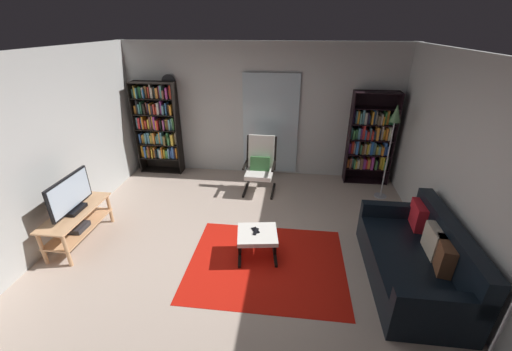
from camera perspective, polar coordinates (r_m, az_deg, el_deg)
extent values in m
plane|color=#BFA898|center=(4.42, -3.35, -15.11)|extent=(7.02, 7.02, 0.00)
cube|color=beige|center=(6.41, 0.86, 11.42)|extent=(5.60, 0.06, 2.60)
cube|color=beige|center=(4.95, -36.36, 1.83)|extent=(0.06, 6.00, 2.60)
cube|color=beige|center=(4.19, 35.54, -1.64)|extent=(0.06, 6.00, 2.60)
cube|color=silver|center=(6.40, 2.60, 9.05)|extent=(1.10, 0.01, 2.00)
cube|color=red|center=(4.37, 1.92, -15.52)|extent=(2.05, 1.65, 0.01)
cube|color=tan|center=(5.15, -29.77, -5.67)|extent=(0.45, 1.14, 0.02)
cube|color=tan|center=(5.28, -29.13, -8.17)|extent=(0.41, 1.08, 0.02)
cylinder|color=tan|center=(4.84, -30.84, -11.54)|extent=(0.05, 0.05, 0.49)
cylinder|color=tan|center=(5.53, -24.79, -5.42)|extent=(0.05, 0.05, 0.49)
cylinder|color=tan|center=(5.05, -34.03, -10.86)|extent=(0.05, 0.05, 0.49)
cylinder|color=tan|center=(5.72, -27.77, -5.07)|extent=(0.05, 0.05, 0.49)
cube|color=#28282D|center=(5.22, -29.58, -8.07)|extent=(0.27, 0.28, 0.07)
cube|color=black|center=(5.13, -29.86, -5.32)|extent=(0.20, 0.32, 0.05)
cube|color=black|center=(5.02, -30.50, -2.75)|extent=(0.04, 0.83, 0.47)
cube|color=silver|center=(5.00, -30.31, -2.77)|extent=(0.01, 0.78, 0.42)
cube|color=black|center=(7.02, -20.47, 7.97)|extent=(0.02, 0.30, 1.87)
cube|color=black|center=(6.67, -13.81, 8.00)|extent=(0.02, 0.30, 1.87)
cube|color=black|center=(6.96, -16.78, 8.37)|extent=(0.87, 0.02, 1.87)
cube|color=black|center=(7.15, -16.28, 0.98)|extent=(0.84, 0.28, 0.02)
cube|color=black|center=(7.04, -16.57, 3.17)|extent=(0.84, 0.28, 0.02)
cube|color=black|center=(6.93, -16.89, 5.55)|extent=(0.84, 0.28, 0.02)
cube|color=black|center=(6.83, -17.22, 8.00)|extent=(0.84, 0.28, 0.02)
cube|color=black|center=(6.75, -17.57, 10.52)|extent=(0.84, 0.28, 0.02)
cube|color=black|center=(6.68, -17.93, 13.09)|extent=(0.84, 0.28, 0.02)
cube|color=black|center=(6.63, -18.29, 15.57)|extent=(0.84, 0.28, 0.02)
cube|color=orange|center=(7.17, -19.50, 4.30)|extent=(0.04, 0.18, 0.25)
cube|color=orange|center=(7.15, -19.27, 3.88)|extent=(0.02, 0.15, 0.15)
cube|color=#315AA9|center=(7.11, -19.04, 4.20)|extent=(0.03, 0.21, 0.25)
cube|color=#959C28|center=(7.11, -18.78, 3.92)|extent=(0.02, 0.14, 0.18)
cube|color=brown|center=(7.07, -18.52, 4.19)|extent=(0.03, 0.19, 0.26)
cube|color=gold|center=(7.08, -18.11, 4.17)|extent=(0.03, 0.12, 0.23)
cube|color=gold|center=(7.06, -17.87, 4.03)|extent=(0.02, 0.24, 0.21)
cube|color=orange|center=(7.04, -17.60, 4.12)|extent=(0.03, 0.16, 0.23)
cube|color=black|center=(7.03, -17.30, 3.92)|extent=(0.03, 0.21, 0.19)
cube|color=teal|center=(7.02, -16.93, 3.99)|extent=(0.04, 0.15, 0.19)
cube|color=#BBB6AC|center=(6.99, -16.61, 3.92)|extent=(0.04, 0.19, 0.19)
cube|color=orange|center=(6.96, -16.34, 4.12)|extent=(0.02, 0.18, 0.25)
cube|color=gold|center=(6.97, -15.98, 3.97)|extent=(0.03, 0.16, 0.20)
cube|color=#418746|center=(6.95, -15.64, 3.82)|extent=(0.04, 0.13, 0.17)
cube|color=#5A88A1|center=(6.93, -15.24, 4.05)|extent=(0.03, 0.19, 0.22)
cube|color=#3656A3|center=(6.93, -14.86, 3.89)|extent=(0.03, 0.15, 0.18)
cube|color=#3A69B4|center=(6.88, -14.59, 4.09)|extent=(0.04, 0.14, 0.25)
cube|color=#1F1D32|center=(6.86, -14.28, 4.05)|extent=(0.02, 0.15, 0.24)
cube|color=orange|center=(6.86, -13.98, 4.04)|extent=(0.04, 0.13, 0.24)
cube|color=#3565B5|center=(7.05, -19.93, 6.39)|extent=(0.03, 0.14, 0.20)
cube|color=orange|center=(7.05, -19.57, 6.32)|extent=(0.03, 0.13, 0.17)
cube|color=olive|center=(7.02, -19.34, 6.33)|extent=(0.04, 0.12, 0.19)
cube|color=teal|center=(6.99, -18.98, 6.48)|extent=(0.04, 0.18, 0.22)
cube|color=#5790A0|center=(6.97, -18.60, 6.50)|extent=(0.04, 0.14, 0.23)
cube|color=gold|center=(6.97, -18.23, 6.30)|extent=(0.03, 0.14, 0.17)
cube|color=olive|center=(6.94, -17.96, 6.54)|extent=(0.04, 0.15, 0.23)
cube|color=orange|center=(6.94, -17.59, 6.57)|extent=(0.04, 0.22, 0.23)
cube|color=#5C9D9D|center=(6.91, -17.32, 6.23)|extent=(0.03, 0.12, 0.16)
cube|color=teal|center=(6.89, -17.07, 6.43)|extent=(0.03, 0.11, 0.21)
cube|color=orange|center=(6.87, -16.82, 6.59)|extent=(0.02, 0.13, 0.25)
cube|color=teal|center=(6.85, -16.50, 6.59)|extent=(0.04, 0.15, 0.25)
cube|color=#387A4F|center=(6.85, -16.18, 6.26)|extent=(0.03, 0.13, 0.18)
cube|color=brown|center=(6.82, -15.87, 6.26)|extent=(0.04, 0.23, 0.18)
cube|color=#38874E|center=(6.81, -15.51, 6.51)|extent=(0.04, 0.11, 0.24)
cube|color=#41814D|center=(6.79, -15.19, 6.13)|extent=(0.03, 0.22, 0.15)
cube|color=beige|center=(6.78, -14.90, 6.40)|extent=(0.03, 0.11, 0.21)
cube|color=gold|center=(6.76, -14.60, 6.39)|extent=(0.04, 0.23, 0.22)
cube|color=beige|center=(6.74, -14.18, 6.52)|extent=(0.03, 0.10, 0.24)
cube|color=teal|center=(6.95, -20.38, 8.92)|extent=(0.03, 0.14, 0.23)
cube|color=red|center=(6.95, -19.99, 8.96)|extent=(0.04, 0.21, 0.23)
cube|color=#2B5CA3|center=(6.92, -19.73, 8.92)|extent=(0.02, 0.13, 0.23)
cube|color=orange|center=(6.91, -19.42, 9.07)|extent=(0.03, 0.21, 0.26)
cube|color=red|center=(6.90, -19.02, 8.76)|extent=(0.04, 0.16, 0.18)
cube|color=beige|center=(6.90, -18.74, 8.77)|extent=(0.02, 0.10, 0.17)
cube|color=gold|center=(6.85, -18.62, 8.83)|extent=(0.03, 0.13, 0.20)
cube|color=brown|center=(6.84, -18.20, 9.11)|extent=(0.04, 0.20, 0.26)
cube|color=gold|center=(6.83, -17.91, 9.15)|extent=(0.03, 0.15, 0.27)
cube|color=#903687|center=(6.79, -17.61, 9.09)|extent=(0.04, 0.19, 0.27)
cube|color=gold|center=(6.78, -17.29, 8.80)|extent=(0.02, 0.19, 0.19)
cube|color=red|center=(6.77, -17.05, 8.81)|extent=(0.03, 0.21, 0.19)
cube|color=#222C2B|center=(6.76, -16.68, 8.80)|extent=(0.02, 0.14, 0.19)
cube|color=olive|center=(6.77, -16.25, 8.82)|extent=(0.04, 0.10, 0.17)
cube|color=#9C438C|center=(6.73, -16.01, 8.88)|extent=(0.03, 0.23, 0.20)
cube|color=olive|center=(6.71, -15.78, 8.90)|extent=(0.02, 0.11, 0.21)
cube|color=brown|center=(6.72, -15.36, 8.98)|extent=(0.04, 0.18, 0.22)
cube|color=#5C99A5|center=(6.69, -15.06, 8.95)|extent=(0.04, 0.21, 0.22)
cube|color=#59969B|center=(6.69, -14.74, 9.02)|extent=(0.03, 0.18, 0.22)
cube|color=#3E793A|center=(6.66, -14.51, 9.07)|extent=(0.04, 0.16, 0.25)
cube|color=orange|center=(6.90, -20.61, 11.16)|extent=(0.04, 0.19, 0.16)
cube|color=black|center=(6.85, -20.45, 11.53)|extent=(0.03, 0.13, 0.26)
cube|color=teal|center=(6.84, -20.11, 11.23)|extent=(0.03, 0.14, 0.19)
cube|color=#357B52|center=(6.84, -19.73, 11.48)|extent=(0.02, 0.18, 0.23)
cube|color=black|center=(6.82, -19.40, 11.32)|extent=(0.04, 0.13, 0.19)
cube|color=#2C271E|center=(6.80, -19.15, 11.14)|extent=(0.02, 0.19, 0.15)
cube|color=brown|center=(6.80, -18.92, 11.47)|extent=(0.03, 0.13, 0.22)
cube|color=#1C1D33|center=(6.77, -18.58, 11.43)|extent=(0.03, 0.15, 0.21)
cube|color=orange|center=(6.74, -18.30, 11.40)|extent=(0.03, 0.19, 0.21)
cube|color=#2B2026|center=(6.74, -17.94, 11.29)|extent=(0.04, 0.21, 0.18)
cube|color=#C53E31|center=(6.71, -17.61, 11.40)|extent=(0.03, 0.20, 0.21)
cube|color=red|center=(6.72, -17.20, 11.25)|extent=(0.04, 0.20, 0.15)
cube|color=#BBB1A1|center=(6.67, -16.99, 11.52)|extent=(0.04, 0.20, 0.23)
cube|color=#9C3797|center=(6.66, -16.55, 11.69)|extent=(0.03, 0.15, 0.26)
cube|color=#5C918F|center=(6.65, -16.17, 11.36)|extent=(0.04, 0.20, 0.18)
cube|color=brown|center=(6.63, -15.82, 11.50)|extent=(0.03, 0.10, 0.21)
cube|color=#2E62A5|center=(6.61, -15.62, 11.58)|extent=(0.02, 0.22, 0.23)
cube|color=brown|center=(6.62, -15.19, 11.48)|extent=(0.04, 0.16, 0.20)
cube|color=orange|center=(6.58, -14.84, 11.42)|extent=(0.04, 0.22, 0.19)
cube|color=teal|center=(6.85, -21.05, 13.69)|extent=(0.03, 0.17, 0.16)
cube|color=#A98A39|center=(6.83, -20.83, 13.97)|extent=(0.02, 0.18, 0.23)
cube|color=gold|center=(6.82, -20.60, 13.88)|extent=(0.03, 0.22, 0.20)
cube|color=teal|center=(6.77, -20.41, 13.81)|extent=(0.02, 0.22, 0.19)
cube|color=#2E7B3D|center=(6.75, -20.10, 13.91)|extent=(0.04, 0.11, 0.21)
cube|color=beige|center=(6.75, -19.55, 13.92)|extent=(0.04, 0.14, 0.20)
cube|color=#2B69AA|center=(6.73, -19.26, 13.79)|extent=(0.02, 0.23, 0.17)
cube|color=brown|center=(6.72, -18.98, 14.09)|extent=(0.04, 0.16, 0.23)
cube|color=red|center=(6.69, -18.66, 14.00)|extent=(0.02, 0.12, 0.21)
cube|color=#BBB5A8|center=(6.68, -18.35, 14.25)|extent=(0.02, 0.12, 0.26)
cube|color=beige|center=(6.67, -18.02, 14.02)|extent=(0.04, 0.19, 0.20)
cube|color=black|center=(6.65, -17.60, 14.11)|extent=(0.03, 0.16, 0.22)
cube|color=orange|center=(6.60, -17.25, 14.01)|extent=(0.04, 0.16, 0.20)
cube|color=#9B3E84|center=(6.60, -16.85, 14.17)|extent=(0.03, 0.11, 0.23)
cube|color=#559A90|center=(6.60, -16.46, 14.30)|extent=(0.04, 0.21, 0.25)
cube|color=brown|center=(6.55, -16.11, 13.89)|extent=(0.03, 0.21, 0.16)
cube|color=brown|center=(6.56, -15.74, 14.08)|extent=(0.02, 0.14, 0.19)
cube|color=#9E3985|center=(6.53, -15.54, 14.16)|extent=(0.04, 0.23, 0.22)
cube|color=gold|center=(6.54, -15.12, 14.01)|extent=(0.02, 0.14, 0.17)
cube|color=red|center=(6.49, -14.95, 14.34)|extent=(0.03, 0.18, 0.26)
cube|color=black|center=(6.37, 16.30, 6.45)|extent=(0.02, 0.30, 1.79)
cube|color=black|center=(6.55, 23.37, 5.89)|extent=(0.02, 0.30, 1.79)
cube|color=black|center=(6.58, 19.65, 6.59)|extent=(0.83, 0.02, 1.79)
cube|color=black|center=(6.77, 18.79, -0.81)|extent=(0.80, 0.28, 0.02)
cube|color=black|center=(6.66, 19.13, 1.36)|extent=(0.80, 0.28, 0.02)
cube|color=black|center=(6.55, 19.50, 3.73)|extent=(0.80, 0.28, 0.02)
cube|color=black|center=(6.45, 19.89, 6.18)|extent=(0.80, 0.28, 0.02)
cube|color=black|center=(6.36, 20.29, 8.69)|extent=(0.80, 0.28, 0.02)
cube|color=black|center=(6.29, 20.71, 11.28)|extent=(0.80, 0.28, 0.02)
cube|color=black|center=(6.23, 21.12, 13.77)|extent=(0.80, 0.28, 0.02)
cube|color=orange|center=(6.53, 16.15, 2.20)|extent=(0.04, 0.11, 0.16)
cube|color=brown|center=(6.54, 16.55, 2.38)|extent=(0.03, 0.21, 0.21)
cube|color=#598997|center=(6.57, 16.90, 2.35)|extent=(0.03, 0.15, 0.19)
cube|color=#398747|center=(6.56, 17.17, 2.22)|extent=(0.02, 0.24, 0.18)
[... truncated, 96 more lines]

